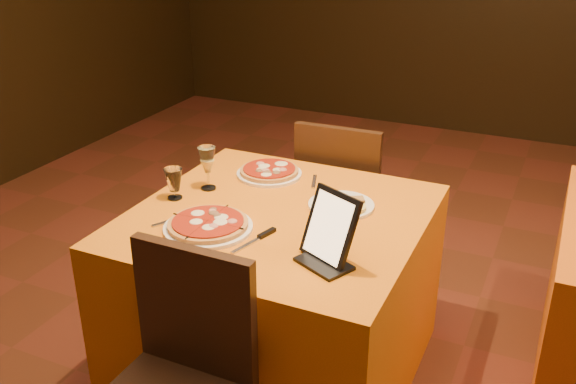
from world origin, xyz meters
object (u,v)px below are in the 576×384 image
at_px(pizza_near, 208,226).
at_px(main_table, 279,295).
at_px(pizza_far, 269,172).
at_px(wine_glass, 208,168).
at_px(tablet, 330,227).
at_px(water_glass, 174,184).
at_px(chair_main_far, 347,201).

bearing_deg(pizza_near, main_table, 51.38).
relative_size(pizza_far, wine_glass, 1.52).
xyz_separation_m(main_table, pizza_far, (-0.20, 0.33, 0.39)).
xyz_separation_m(pizza_far, tablet, (0.51, -0.57, 0.10)).
xyz_separation_m(water_glass, tablet, (0.75, -0.19, 0.06)).
bearing_deg(tablet, wine_glass, 179.59).
distance_m(main_table, tablet, 0.63).
relative_size(pizza_far, water_glass, 2.22).
height_order(pizza_near, water_glass, water_glass).
relative_size(main_table, wine_glass, 5.79).
xyz_separation_m(pizza_near, water_glass, (-0.26, 0.18, 0.05)).
bearing_deg(water_glass, pizza_far, 57.39).
relative_size(pizza_near, wine_glass, 1.74).
bearing_deg(main_table, tablet, -38.03).
bearing_deg(wine_glass, chair_main_far, 63.00).
height_order(wine_glass, tablet, tablet).
distance_m(pizza_near, water_glass, 0.32).
bearing_deg(chair_main_far, main_table, 88.48).
bearing_deg(water_glass, tablet, -14.22).
bearing_deg(pizza_near, wine_glass, 120.83).
bearing_deg(tablet, chair_main_far, 131.77).
xyz_separation_m(chair_main_far, tablet, (0.30, -1.06, 0.41)).
bearing_deg(pizza_far, pizza_near, -87.75).
height_order(main_table, pizza_far, pizza_far).
height_order(main_table, pizza_near, pizza_near).
height_order(pizza_near, pizza_far, same).
height_order(main_table, chair_main_far, chair_main_far).
bearing_deg(pizza_near, pizza_far, 92.25).
distance_m(main_table, water_glass, 0.63).
bearing_deg(chair_main_far, tablet, 104.52).
xyz_separation_m(main_table, chair_main_far, (-0.00, 0.82, 0.08)).
distance_m(pizza_far, wine_glass, 0.30).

